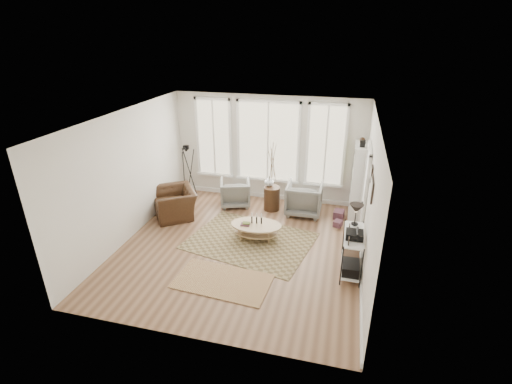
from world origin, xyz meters
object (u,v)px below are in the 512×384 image
(low_shelf, at_px, (352,248))
(armchair_right, at_px, (304,199))
(coffee_table, at_px, (256,227))
(side_table, at_px, (272,179))
(armchair_left, at_px, (235,193))
(bookcase, at_px, (358,181))
(accent_chair, at_px, (175,203))

(low_shelf, height_order, armchair_right, low_shelf)
(coffee_table, bearing_deg, side_table, 88.69)
(coffee_table, xyz_separation_m, armchair_left, (-0.99, 1.60, 0.08))
(bookcase, height_order, armchair_right, bookcase)
(accent_chair, bearing_deg, side_table, 76.25)
(armchair_right, relative_size, side_table, 0.51)
(armchair_left, bearing_deg, side_table, 160.18)
(bookcase, distance_m, armchair_right, 1.43)
(armchair_left, height_order, armchair_right, armchair_right)
(low_shelf, distance_m, side_table, 3.14)
(bookcase, height_order, low_shelf, bookcase)
(accent_chair, bearing_deg, armchair_right, 70.31)
(side_table, bearing_deg, coffee_table, -91.31)
(coffee_table, relative_size, side_table, 0.67)
(side_table, xyz_separation_m, accent_chair, (-2.33, -0.97, -0.50))
(bookcase, distance_m, coffee_table, 2.91)
(bookcase, height_order, armchair_left, bookcase)
(coffee_table, xyz_separation_m, side_table, (0.04, 1.58, 0.58))
(armchair_right, height_order, accent_chair, armchair_right)
(bookcase, distance_m, accent_chair, 4.69)
(bookcase, bearing_deg, accent_chair, -165.26)
(coffee_table, xyz_separation_m, armchair_right, (0.90, 1.56, 0.13))
(armchair_right, height_order, side_table, side_table)
(low_shelf, distance_m, armchair_left, 3.91)
(side_table, height_order, accent_chair, side_table)
(coffee_table, distance_m, side_table, 1.68)
(side_table, bearing_deg, low_shelf, -47.61)
(armchair_left, distance_m, accent_chair, 1.64)
(armchair_left, bearing_deg, accent_chair, 18.71)
(armchair_left, relative_size, accent_chair, 0.72)
(bookcase, bearing_deg, side_table, -174.35)
(bookcase, relative_size, armchair_left, 2.57)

